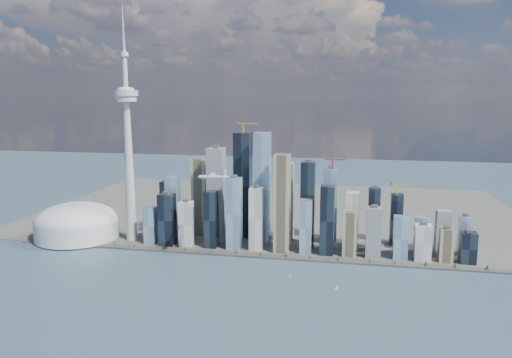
% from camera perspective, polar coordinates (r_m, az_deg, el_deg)
% --- Properties ---
extents(ground, '(4000.00, 4000.00, 0.00)m').
position_cam_1_polar(ground, '(886.71, -4.59, -13.78)').
color(ground, '#324958').
rests_on(ground, ground).
extents(seawall, '(1100.00, 22.00, 4.00)m').
position_cam_1_polar(seawall, '(1112.74, -1.04, -8.70)').
color(seawall, '#383838').
rests_on(seawall, ground).
extents(land, '(1400.00, 900.00, 3.00)m').
position_cam_1_polar(land, '(1539.32, 2.55, -3.54)').
color(land, '#4C4C47').
rests_on(land, ground).
extents(shoreline_trees, '(960.53, 7.20, 8.80)m').
position_cam_1_polar(shoreline_trees, '(1110.62, -1.04, -8.37)').
color(shoreline_trees, '#3F2D1E').
rests_on(shoreline_trees, seawall).
extents(skyscraper_cluster, '(736.00, 142.00, 284.19)m').
position_cam_1_polar(skyscraper_cluster, '(1161.11, 2.75, -3.48)').
color(skyscraper_cluster, black).
rests_on(skyscraper_cluster, land).
extents(needle_tower, '(56.00, 56.00, 550.50)m').
position_cam_1_polar(needle_tower, '(1217.67, -14.41, 3.86)').
color(needle_tower, '#A7A7A2').
rests_on(needle_tower, land).
extents(dome_stadium, '(200.00, 200.00, 86.00)m').
position_cam_1_polar(dome_stadium, '(1308.53, -19.79, -4.77)').
color(dome_stadium, silver).
rests_on(dome_stadium, land).
extents(airplane, '(66.29, 58.80, 16.16)m').
position_cam_1_polar(airplane, '(1012.22, -4.91, 0.30)').
color(airplane, silver).
rests_on(airplane, ground).
extents(sailboat_west, '(7.87, 3.07, 10.86)m').
position_cam_1_polar(sailboat_west, '(944.56, 9.21, -12.14)').
color(sailboat_west, silver).
rests_on(sailboat_west, ground).
extents(sailboat_east, '(7.01, 2.80, 9.67)m').
position_cam_1_polar(sailboat_east, '(994.34, 3.94, -10.93)').
color(sailboat_east, silver).
rests_on(sailboat_east, ground).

